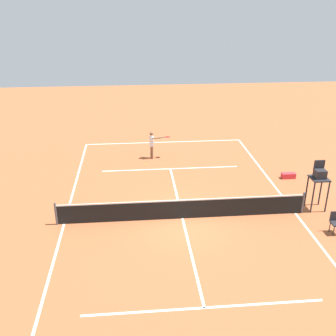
{
  "coord_description": "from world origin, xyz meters",
  "views": [
    {
      "loc": [
        2.1,
        15.64,
        9.31
      ],
      "look_at": [
        0.3,
        -4.0,
        0.8
      ],
      "focal_mm": 42.55,
      "sensor_mm": 36.0,
      "label": 1
    }
  ],
  "objects_px": {
    "player_serving": "(152,143)",
    "tennis_ball": "(145,165)",
    "umpire_chair": "(319,178)",
    "equipment_bag": "(288,176)",
    "courtside_chair_near": "(336,222)"
  },
  "relations": [
    {
      "from": "umpire_chair",
      "to": "courtside_chair_near",
      "type": "height_order",
      "value": "umpire_chair"
    },
    {
      "from": "tennis_ball",
      "to": "umpire_chair",
      "type": "height_order",
      "value": "umpire_chair"
    },
    {
      "from": "player_serving",
      "to": "umpire_chair",
      "type": "bearing_deg",
      "value": 31.89
    },
    {
      "from": "player_serving",
      "to": "tennis_ball",
      "type": "height_order",
      "value": "player_serving"
    },
    {
      "from": "umpire_chair",
      "to": "equipment_bag",
      "type": "relative_size",
      "value": 3.17
    },
    {
      "from": "player_serving",
      "to": "tennis_ball",
      "type": "xyz_separation_m",
      "value": [
        0.52,
        1.15,
        -0.99
      ]
    },
    {
      "from": "player_serving",
      "to": "courtside_chair_near",
      "type": "distance_m",
      "value": 11.79
    },
    {
      "from": "umpire_chair",
      "to": "equipment_bag",
      "type": "bearing_deg",
      "value": -90.35
    },
    {
      "from": "tennis_ball",
      "to": "equipment_bag",
      "type": "distance_m",
      "value": 8.28
    },
    {
      "from": "player_serving",
      "to": "equipment_bag",
      "type": "height_order",
      "value": "player_serving"
    },
    {
      "from": "courtside_chair_near",
      "to": "equipment_bag",
      "type": "xyz_separation_m",
      "value": [
        -0.08,
        -5.58,
        -0.38
      ]
    },
    {
      "from": "player_serving",
      "to": "courtside_chair_near",
      "type": "bearing_deg",
      "value": 24.23
    },
    {
      "from": "player_serving",
      "to": "umpire_chair",
      "type": "relative_size",
      "value": 0.71
    },
    {
      "from": "umpire_chair",
      "to": "equipment_bag",
      "type": "distance_m",
      "value": 3.75
    },
    {
      "from": "player_serving",
      "to": "tennis_ball",
      "type": "distance_m",
      "value": 1.6
    }
  ]
}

